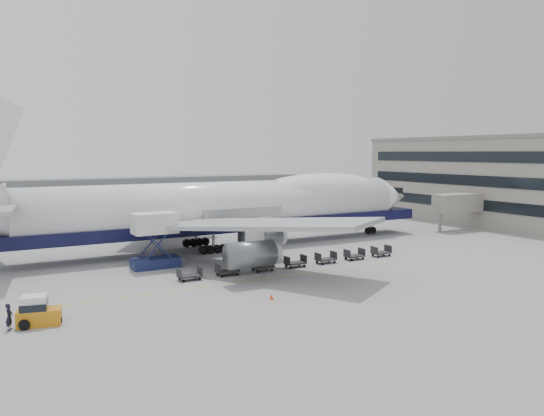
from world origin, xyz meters
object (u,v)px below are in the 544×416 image
airliner (229,206)px  catering_truck (155,237)px  baggage_tug (37,312)px  ground_worker (9,317)px

airliner → catering_truck: (-12.54, -7.48, -2.18)m
airliner → catering_truck: size_ratio=10.92×
airliner → catering_truck: airliner is taller
catering_truck → baggage_tug: size_ratio=1.85×
airliner → baggage_tug: bearing=-139.4°
catering_truck → ground_worker: (-15.41, -15.10, -2.47)m
baggage_tug → ground_worker: bearing=-161.3°
airliner → baggage_tug: (-26.08, -22.36, -4.63)m
catering_truck → airliner: bearing=31.0°
baggage_tug → ground_worker: (-1.87, -0.23, -0.01)m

